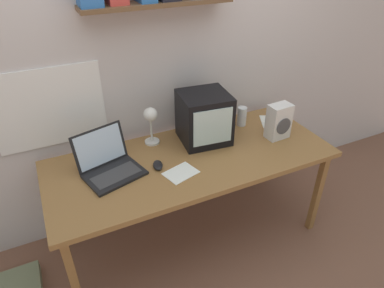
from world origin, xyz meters
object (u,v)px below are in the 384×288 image
at_px(space_heater, 279,121).
at_px(crt_monitor, 204,118).
at_px(juice_glass, 242,117).
at_px(open_notebook, 181,173).
at_px(laptop, 108,162).
at_px(desk_lamp, 151,120).
at_px(loose_paper_near_monitor, 273,122).
at_px(computer_mouse, 158,165).
at_px(corner_desk, 192,163).

bearing_deg(space_heater, crt_monitor, 154.68).
height_order(juice_glass, open_notebook, juice_glass).
relative_size(laptop, space_heater, 1.59).
relative_size(desk_lamp, loose_paper_near_monitor, 1.14).
height_order(loose_paper_near_monitor, open_notebook, same).
bearing_deg(open_notebook, space_heater, 6.93).
relative_size(crt_monitor, juice_glass, 2.47).
bearing_deg(loose_paper_near_monitor, crt_monitor, 179.64).
height_order(crt_monitor, open_notebook, crt_monitor).
bearing_deg(crt_monitor, loose_paper_near_monitor, 5.81).
relative_size(laptop, desk_lamp, 1.36).
relative_size(space_heater, loose_paper_near_monitor, 0.98).
bearing_deg(laptop, loose_paper_near_monitor, -11.90).
bearing_deg(open_notebook, loose_paper_near_monitor, 17.73).
bearing_deg(space_heater, computer_mouse, 175.42).
relative_size(laptop, open_notebook, 1.78).
bearing_deg(computer_mouse, juice_glass, 17.44).
bearing_deg(space_heater, laptop, 171.29).
bearing_deg(crt_monitor, open_notebook, -130.13).
bearing_deg(loose_paper_near_monitor, corner_desk, -168.23).
distance_m(crt_monitor, space_heater, 0.53).
height_order(crt_monitor, desk_lamp, crt_monitor).
relative_size(crt_monitor, desk_lamp, 1.21).
bearing_deg(open_notebook, computer_mouse, 131.98).
distance_m(desk_lamp, computer_mouse, 0.32).
relative_size(desk_lamp, space_heater, 1.17).
distance_m(laptop, open_notebook, 0.45).
xyz_separation_m(corner_desk, computer_mouse, (-0.24, -0.01, 0.07)).
xyz_separation_m(computer_mouse, open_notebook, (0.11, -0.12, -0.01)).
distance_m(space_heater, computer_mouse, 0.91).
xyz_separation_m(desk_lamp, loose_paper_near_monitor, (0.96, -0.08, -0.20)).
relative_size(juice_glass, open_notebook, 0.64).
distance_m(crt_monitor, juice_glass, 0.38).
height_order(space_heater, open_notebook, space_heater).
xyz_separation_m(corner_desk, laptop, (-0.53, 0.08, 0.12)).
height_order(desk_lamp, computer_mouse, desk_lamp).
bearing_deg(corner_desk, crt_monitor, 44.00).
bearing_deg(desk_lamp, juice_glass, 15.03).
relative_size(loose_paper_near_monitor, open_notebook, 1.14).
xyz_separation_m(laptop, space_heater, (1.19, -0.11, 0.06)).
bearing_deg(space_heater, desk_lamp, 158.95).
xyz_separation_m(corner_desk, crt_monitor, (0.17, 0.16, 0.23)).
xyz_separation_m(juice_glass, space_heater, (0.13, -0.26, 0.06)).
xyz_separation_m(desk_lamp, open_notebook, (0.05, -0.37, -0.20)).
bearing_deg(laptop, crt_monitor, -8.56).
relative_size(laptop, loose_paper_near_monitor, 1.55).
relative_size(crt_monitor, laptop, 0.89).
height_order(space_heater, computer_mouse, space_heater).
bearing_deg(juice_glass, loose_paper_near_monitor, -15.56).
bearing_deg(laptop, corner_desk, -24.05).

